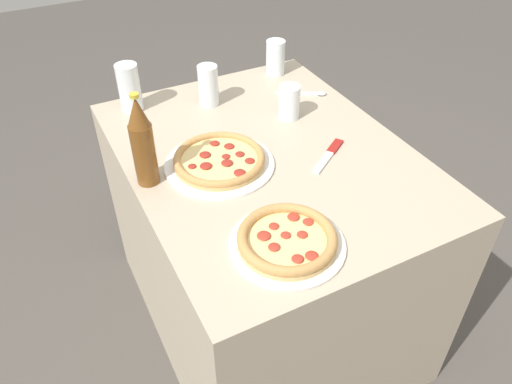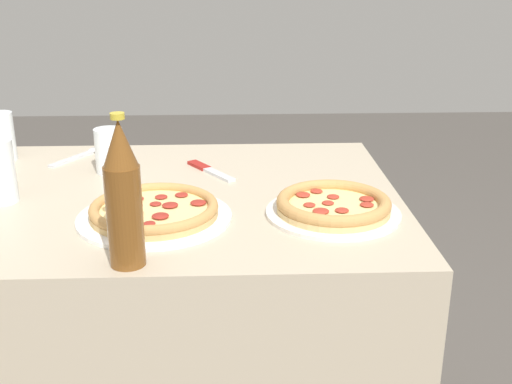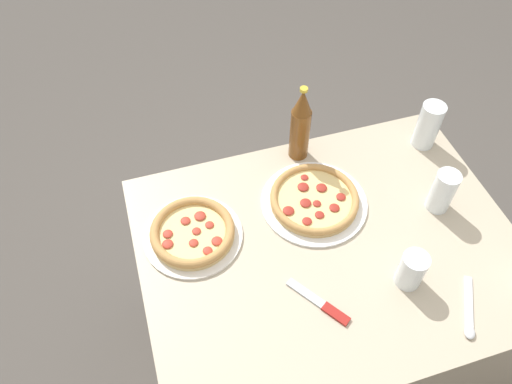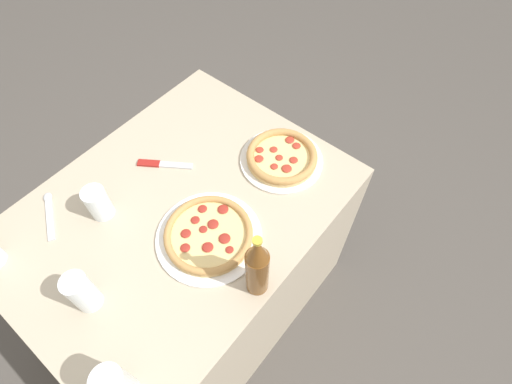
# 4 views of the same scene
# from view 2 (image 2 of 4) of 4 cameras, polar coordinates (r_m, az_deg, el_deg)

# --- Properties ---
(table) EXTENTS (1.04, 0.80, 0.76)m
(table) POSITION_cam_2_polar(r_m,az_deg,el_deg) (1.62, -7.37, -12.81)
(table) COLOR #B7A88E
(table) RESTS_ON ground_plane
(pizza_margherita) EXTENTS (0.31, 0.31, 0.04)m
(pizza_margherita) POSITION_cam_2_polar(r_m,az_deg,el_deg) (1.31, -9.02, -1.70)
(pizza_margherita) COLOR white
(pizza_margherita) RESTS_ON table
(pizza_pepperoni) EXTENTS (0.28, 0.28, 0.04)m
(pizza_pepperoni) POSITION_cam_2_polar(r_m,az_deg,el_deg) (1.33, 6.89, -1.25)
(pizza_pepperoni) COLOR silver
(pizza_pepperoni) RESTS_ON table
(glass_red_wine) EXTENTS (0.07, 0.07, 0.14)m
(glass_red_wine) POSITION_cam_2_polar(r_m,az_deg,el_deg) (1.48, -21.82, 1.41)
(glass_red_wine) COLOR white
(glass_red_wine) RESTS_ON table
(glass_mango_juice) EXTENTS (0.07, 0.07, 0.11)m
(glass_mango_juice) POSITION_cam_2_polar(r_m,az_deg,el_deg) (1.61, -12.91, 3.49)
(glass_mango_juice) COLOR white
(glass_mango_juice) RESTS_ON table
(glass_orange_juice) EXTENTS (0.07, 0.07, 0.13)m
(glass_orange_juice) POSITION_cam_2_polar(r_m,az_deg,el_deg) (1.79, -21.70, 4.37)
(glass_orange_juice) COLOR white
(glass_orange_juice) RESTS_ON table
(beer_bottle) EXTENTS (0.06, 0.06, 0.27)m
(beer_bottle) POSITION_cam_2_polar(r_m,az_deg,el_deg) (1.09, -11.71, -0.32)
(beer_bottle) COLOR brown
(beer_bottle) RESTS_ON table
(knife) EXTENTS (0.12, 0.17, 0.01)m
(knife) POSITION_cam_2_polar(r_m,az_deg,el_deg) (1.59, -4.22, 1.96)
(knife) COLOR maroon
(knife) RESTS_ON table
(spoon) EXTENTS (0.11, 0.16, 0.01)m
(spoon) POSITION_cam_2_polar(r_m,az_deg,el_deg) (1.77, -15.34, 3.15)
(spoon) COLOR silver
(spoon) RESTS_ON table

